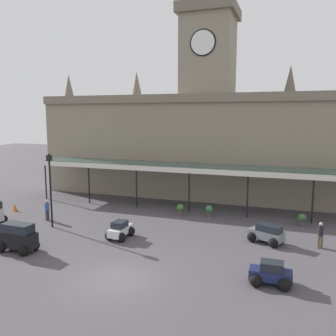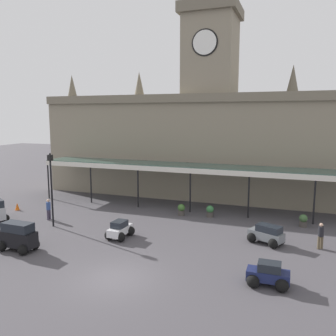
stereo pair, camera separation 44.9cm
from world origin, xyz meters
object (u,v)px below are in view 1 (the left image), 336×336
(planter_near_kerb, at_px, (302,220))
(pedestrian_crossing_forecourt, at_px, (47,209))
(car_white_sedan, at_px, (120,231))
(planter_forecourt_centre, at_px, (180,210))
(pedestrian_beside_cars, at_px, (320,234))
(planter_by_canopy, at_px, (209,211))
(traffic_cone, at_px, (15,207))
(car_navy_sedan, at_px, (271,275))
(victorian_lamppost, at_px, (50,182))
(car_grey_estate, at_px, (267,235))
(car_black_van, at_px, (18,239))

(planter_near_kerb, bearing_deg, pedestrian_crossing_forecourt, -165.28)
(car_white_sedan, relative_size, planter_forecourt_centre, 2.17)
(pedestrian_beside_cars, xyz_separation_m, planter_by_canopy, (-8.12, 4.54, -0.42))
(car_white_sedan, relative_size, traffic_cone, 3.15)
(car_white_sedan, xyz_separation_m, planter_forecourt_centre, (2.26, 6.63, -0.01))
(pedestrian_crossing_forecourt, relative_size, planter_forecourt_centre, 1.74)
(pedestrian_beside_cars, bearing_deg, car_navy_sedan, -113.76)
(victorian_lamppost, bearing_deg, car_grey_estate, 6.55)
(car_grey_estate, height_order, planter_near_kerb, car_grey_estate)
(car_grey_estate, bearing_deg, pedestrian_crossing_forecourt, -178.44)
(car_black_van, distance_m, planter_near_kerb, 19.96)
(car_white_sedan, xyz_separation_m, planter_by_canopy, (4.62, 7.00, -0.01))
(traffic_cone, xyz_separation_m, planter_by_canopy, (16.49, 3.79, 0.16))
(planter_by_canopy, bearing_deg, pedestrian_beside_cars, -29.20)
(pedestrian_beside_cars, bearing_deg, traffic_cone, 178.26)
(pedestrian_crossing_forecourt, height_order, traffic_cone, pedestrian_crossing_forecourt)
(car_white_sedan, xyz_separation_m, pedestrian_crossing_forecourt, (-7.34, 1.80, 0.41))
(traffic_cone, height_order, planter_by_canopy, planter_by_canopy)
(car_white_sedan, distance_m, victorian_lamppost, 6.59)
(car_grey_estate, bearing_deg, pedestrian_beside_cars, 3.59)
(car_white_sedan, height_order, traffic_cone, car_white_sedan)
(planter_by_canopy, distance_m, planter_near_kerb, 7.18)
(car_white_sedan, height_order, victorian_lamppost, victorian_lamppost)
(pedestrian_beside_cars, bearing_deg, car_black_van, -159.22)
(pedestrian_beside_cars, relative_size, victorian_lamppost, 0.30)
(traffic_cone, xyz_separation_m, planter_forecourt_centre, (14.12, 3.42, 0.16))
(car_black_van, xyz_separation_m, car_grey_estate, (14.33, 6.46, -0.24))
(pedestrian_beside_cars, xyz_separation_m, planter_near_kerb, (-0.94, 4.37, -0.42))
(pedestrian_crossing_forecourt, xyz_separation_m, planter_forecourt_centre, (9.60, 4.83, -0.42))
(car_navy_sedan, bearing_deg, pedestrian_crossing_forecourt, 162.66)
(planter_forecourt_centre, bearing_deg, planter_by_canopy, 8.98)
(pedestrian_beside_cars, height_order, planter_near_kerb, pedestrian_beside_cars)
(car_white_sedan, bearing_deg, planter_forecourt_centre, 71.17)
(victorian_lamppost, distance_m, planter_by_canopy, 12.71)
(car_black_van, height_order, planter_by_canopy, car_black_van)
(car_white_sedan, xyz_separation_m, victorian_lamppost, (-5.89, 0.49, 2.91))
(car_black_van, distance_m, pedestrian_crossing_forecourt, 6.51)
(planter_by_canopy, bearing_deg, car_white_sedan, -123.43)
(planter_by_canopy, bearing_deg, car_black_van, -130.15)
(planter_forecourt_centre, bearing_deg, car_grey_estate, -31.09)
(car_black_van, xyz_separation_m, victorian_lamppost, (-1.06, 4.70, 2.60))
(car_navy_sedan, xyz_separation_m, planter_near_kerb, (1.74, 10.46, -0.01))
(planter_by_canopy, bearing_deg, pedestrian_crossing_forecourt, -156.51)
(car_black_van, bearing_deg, traffic_cone, 133.49)
(car_white_sedan, height_order, car_navy_sedan, same)
(car_white_sedan, bearing_deg, car_grey_estate, 13.38)
(pedestrian_beside_cars, distance_m, planter_forecourt_centre, 11.29)
(victorian_lamppost, bearing_deg, traffic_cone, 155.52)
(car_grey_estate, bearing_deg, traffic_cone, 177.45)
(car_white_sedan, distance_m, car_grey_estate, 9.77)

